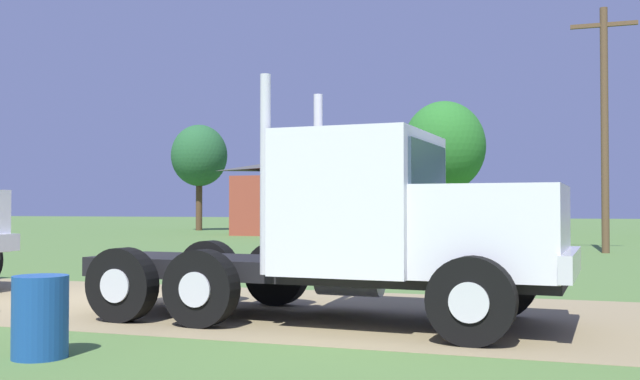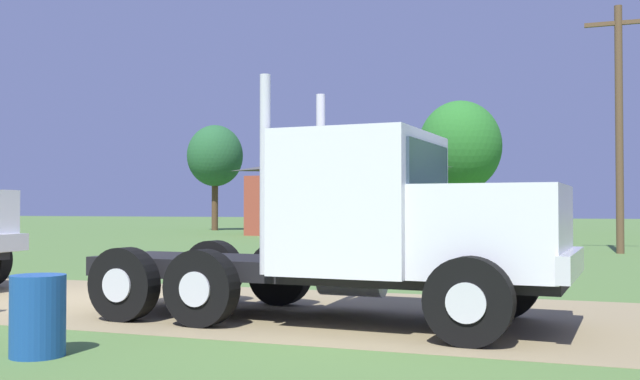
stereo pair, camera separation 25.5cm
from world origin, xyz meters
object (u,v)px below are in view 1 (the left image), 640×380
steel_barrel (40,317)px  shed_building (321,196)px  utility_pole_near (605,123)px  truck_foreground_white (376,231)px

steel_barrel → shed_building: 34.56m
utility_pole_near → steel_barrel: bearing=-107.2°
shed_building → utility_pole_near: (14.59, -12.66, 2.30)m
shed_building → truck_foreground_white: bearing=-70.2°
truck_foreground_white → steel_barrel: 4.44m
utility_pole_near → truck_foreground_white: bearing=-101.9°
shed_building → steel_barrel: bearing=-76.4°
truck_foreground_white → utility_pole_near: 18.18m
steel_barrel → utility_pole_near: bearing=72.8°
truck_foreground_white → shed_building: bearing=109.8°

